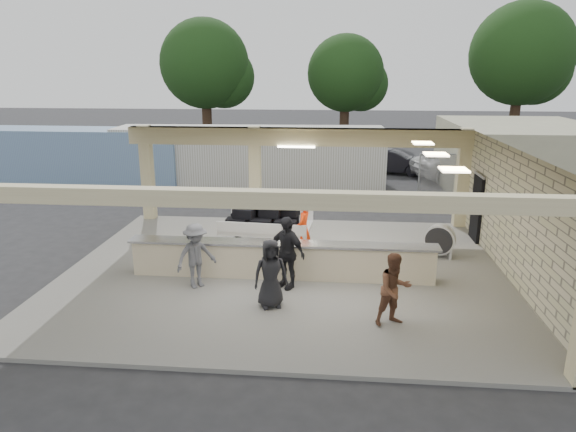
# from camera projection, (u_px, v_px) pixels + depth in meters

# --- Properties ---
(ground) EXTENTS (120.00, 120.00, 0.00)m
(ground) POSITION_uv_depth(u_px,v_px,m) (284.00, 273.00, 14.29)
(ground) COLOR #27272A
(ground) RESTS_ON ground
(pavilion) EXTENTS (12.01, 10.00, 3.55)m
(pavilion) POSITION_uv_depth(u_px,v_px,m) (293.00, 220.00, 14.54)
(pavilion) COLOR slate
(pavilion) RESTS_ON ground
(baggage_counter) EXTENTS (8.20, 0.58, 0.98)m
(baggage_counter) POSITION_uv_depth(u_px,v_px,m) (282.00, 260.00, 13.65)
(baggage_counter) COLOR beige
(baggage_counter) RESTS_ON pavilion
(luggage_cart) EXTENTS (2.83, 1.88, 1.58)m
(luggage_cart) POSITION_uv_depth(u_px,v_px,m) (266.00, 221.00, 15.86)
(luggage_cart) COLOR silver
(luggage_cart) RESTS_ON pavilion
(drum_fan) EXTENTS (0.94, 0.60, 1.00)m
(drum_fan) POSITION_uv_depth(u_px,v_px,m) (440.00, 240.00, 15.11)
(drum_fan) COLOR silver
(drum_fan) RESTS_ON pavilion
(baggage_handler) EXTENTS (0.47, 0.68, 1.69)m
(baggage_handler) POSITION_uv_depth(u_px,v_px,m) (304.00, 229.00, 15.06)
(baggage_handler) COLOR #F5380C
(baggage_handler) RESTS_ON pavilion
(passenger_a) EXTENTS (0.87, 0.64, 1.63)m
(passenger_a) POSITION_uv_depth(u_px,v_px,m) (394.00, 289.00, 11.02)
(passenger_a) COLOR brown
(passenger_a) RESTS_ON pavilion
(passenger_b) EXTENTS (1.14, 0.93, 1.87)m
(passenger_b) POSITION_uv_depth(u_px,v_px,m) (286.00, 252.00, 12.91)
(passenger_b) COLOR black
(passenger_b) RESTS_ON pavilion
(passenger_c) EXTENTS (1.06, 1.02, 1.68)m
(passenger_c) POSITION_uv_depth(u_px,v_px,m) (196.00, 256.00, 12.94)
(passenger_c) COLOR #55565B
(passenger_c) RESTS_ON pavilion
(passenger_d) EXTENTS (0.87, 0.58, 1.64)m
(passenger_d) POSITION_uv_depth(u_px,v_px,m) (271.00, 273.00, 11.87)
(passenger_d) COLOR black
(passenger_d) RESTS_ON pavilion
(car_white_a) EXTENTS (5.59, 4.03, 1.45)m
(car_white_a) POSITION_uv_depth(u_px,v_px,m) (462.00, 164.00, 26.58)
(car_white_a) COLOR silver
(car_white_a) RESTS_ON ground
(car_white_b) EXTENTS (4.64, 1.77, 1.46)m
(car_white_b) POSITION_uv_depth(u_px,v_px,m) (550.00, 165.00, 26.46)
(car_white_b) COLOR silver
(car_white_b) RESTS_ON ground
(car_dark) EXTENTS (4.08, 2.26, 1.29)m
(car_dark) POSITION_uv_depth(u_px,v_px,m) (392.00, 162.00, 27.85)
(car_dark) COLOR black
(car_dark) RESTS_ON ground
(container_white) EXTENTS (13.00, 3.21, 2.79)m
(container_white) POSITION_uv_depth(u_px,v_px,m) (250.00, 156.00, 24.96)
(container_white) COLOR silver
(container_white) RESTS_ON ground
(container_blue) EXTENTS (10.34, 2.61, 2.68)m
(container_blue) POSITION_uv_depth(u_px,v_px,m) (81.00, 156.00, 25.35)
(container_blue) COLOR #7096B4
(container_blue) RESTS_ON ground
(fence) EXTENTS (12.06, 0.06, 2.03)m
(fence) POSITION_uv_depth(u_px,v_px,m) (563.00, 178.00, 21.66)
(fence) COLOR gray
(fence) RESTS_ON ground
(tree_left) EXTENTS (6.60, 6.30, 9.00)m
(tree_left) POSITION_uv_depth(u_px,v_px,m) (210.00, 68.00, 36.55)
(tree_left) COLOR #382619
(tree_left) RESTS_ON ground
(tree_mid) EXTENTS (6.00, 5.60, 8.00)m
(tree_mid) POSITION_uv_depth(u_px,v_px,m) (350.00, 76.00, 37.77)
(tree_mid) COLOR #382619
(tree_mid) RESTS_ON ground
(tree_right) EXTENTS (7.20, 7.00, 10.00)m
(tree_right) POSITION_uv_depth(u_px,v_px,m) (525.00, 58.00, 35.42)
(tree_right) COLOR #382619
(tree_right) RESTS_ON ground
(adjacent_building) EXTENTS (6.00, 8.00, 3.20)m
(adjacent_building) POSITION_uv_depth(u_px,v_px,m) (520.00, 161.00, 22.60)
(adjacent_building) COLOR #B3B08E
(adjacent_building) RESTS_ON ground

